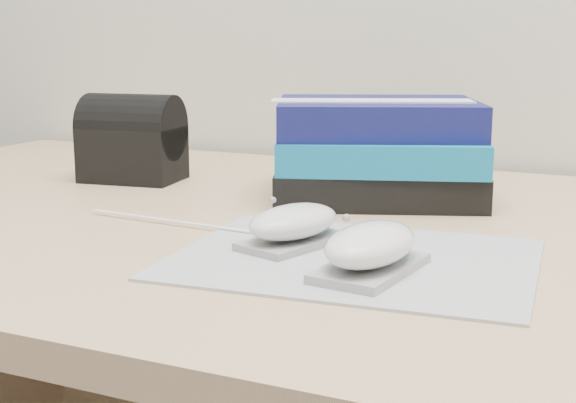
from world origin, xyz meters
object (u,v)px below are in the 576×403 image
at_px(book_stack, 379,150).
at_px(pouch, 132,139).
at_px(mouse_rear, 294,225).
at_px(mouse_front, 371,248).

distance_m(book_stack, pouch, 0.35).
bearing_deg(pouch, book_stack, 4.31).
bearing_deg(mouse_rear, pouch, 146.17).
xyz_separation_m(mouse_front, pouch, (-0.44, 0.29, 0.03)).
distance_m(mouse_rear, pouch, 0.42).
bearing_deg(book_stack, pouch, -175.69).
xyz_separation_m(book_stack, pouch, (-0.34, -0.03, -0.00)).
bearing_deg(mouse_rear, mouse_front, -29.83).
xyz_separation_m(mouse_front, book_stack, (-0.10, 0.31, 0.04)).
bearing_deg(mouse_front, book_stack, 107.24).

